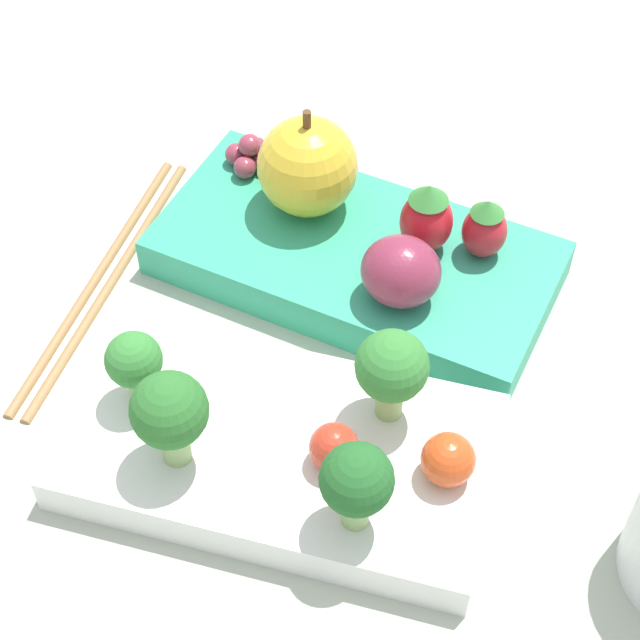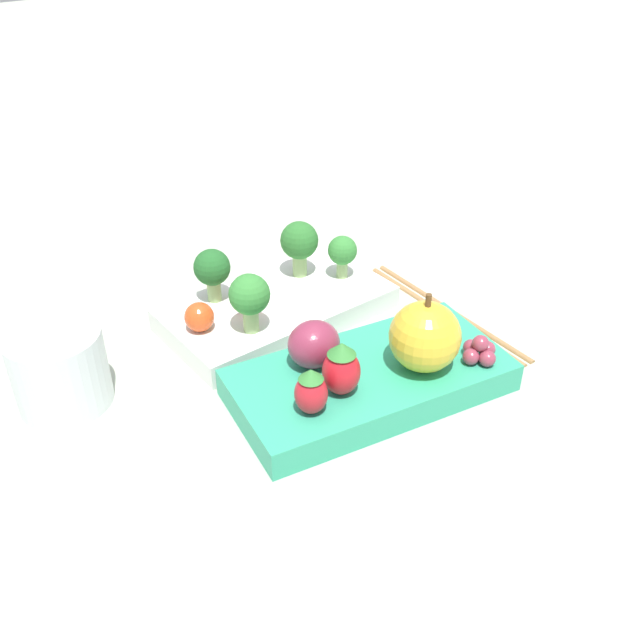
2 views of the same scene
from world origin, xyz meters
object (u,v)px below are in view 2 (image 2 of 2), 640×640
at_px(cherry_tomato_1, 199,317).
at_px(plum, 314,344).
at_px(broccoli_floret_2, 299,242).
at_px(grape_cluster, 479,351).
at_px(broccoli_floret_3, 212,269).
at_px(cherry_tomato_0, 246,295).
at_px(broccoli_floret_1, 342,252).
at_px(broccoli_floret_0, 250,296).
at_px(bento_box_fruit, 370,380).
at_px(apple, 425,337).
at_px(chopsticks_pair, 446,310).
at_px(drinking_cup, 59,369).
at_px(bento_box_savoury, 277,308).
at_px(strawberry_1, 341,369).
at_px(strawberry_0, 311,391).

distance_m(cherry_tomato_1, plum, 0.11).
height_order(broccoli_floret_2, grape_cluster, broccoli_floret_2).
bearing_deg(broccoli_floret_3, cherry_tomato_0, -54.34).
distance_m(broccoli_floret_1, cherry_tomato_0, 0.11).
relative_size(cherry_tomato_1, plum, 0.61).
height_order(broccoli_floret_0, broccoli_floret_1, broccoli_floret_0).
height_order(bento_box_fruit, apple, apple).
bearing_deg(chopsticks_pair, drinking_cup, 167.68).
relative_size(grape_cluster, chopsticks_pair, 0.16).
distance_m(bento_box_savoury, cherry_tomato_1, 0.09).
bearing_deg(apple, bento_box_savoury, 104.43).
distance_m(bento_box_fruit, apple, 0.06).
bearing_deg(plum, broccoli_floret_0, 102.41).
bearing_deg(strawberry_1, cherry_tomato_0, 88.98).
relative_size(bento_box_savoury, apple, 3.21).
bearing_deg(strawberry_0, apple, -2.65).
xyz_separation_m(cherry_tomato_0, strawberry_0, (-0.03, -0.16, 0.01)).
xyz_separation_m(strawberry_1, grape_cluster, (0.12, -0.03, -0.01)).
distance_m(strawberry_0, grape_cluster, 0.15).
relative_size(cherry_tomato_0, grape_cluster, 0.75).
xyz_separation_m(broccoli_floret_0, broccoli_floret_2, (0.09, 0.06, 0.00)).
relative_size(bento_box_savoury, grape_cluster, 6.74).
xyz_separation_m(cherry_tomato_0, strawberry_1, (-0.00, -0.15, 0.01)).
bearing_deg(broccoli_floret_0, broccoli_floret_3, 92.68).
bearing_deg(apple, broccoli_floret_0, 124.66).
bearing_deg(drinking_cup, bento_box_fruit, -31.66).
xyz_separation_m(broccoli_floret_1, cherry_tomato_1, (-0.16, -0.01, -0.01)).
xyz_separation_m(apple, strawberry_1, (-0.07, 0.01, -0.01)).
bearing_deg(strawberry_0, cherry_tomato_1, 97.09).
height_order(cherry_tomato_1, strawberry_1, strawberry_1).
bearing_deg(plum, bento_box_savoury, 74.38).
bearing_deg(strawberry_0, broccoli_floret_0, 81.49).
distance_m(broccoli_floret_1, strawberry_1, 0.18).
height_order(bento_box_savoury, cherry_tomato_1, cherry_tomato_1).
xyz_separation_m(broccoli_floret_2, cherry_tomato_0, (-0.07, -0.02, -0.02)).
height_order(bento_box_fruit, grape_cluster, grape_cluster).
xyz_separation_m(cherry_tomato_1, chopsticks_pair, (0.23, -0.08, -0.03)).
distance_m(apple, chopsticks_pair, 0.14).
height_order(cherry_tomato_0, drinking_cup, drinking_cup).
xyz_separation_m(apple, grape_cluster, (0.04, -0.02, -0.02)).
distance_m(apple, plum, 0.09).
relative_size(broccoli_floret_0, grape_cluster, 1.70).
bearing_deg(broccoli_floret_3, strawberry_1, -84.69).
distance_m(broccoli_floret_2, strawberry_0, 0.21).
bearing_deg(broccoli_floret_1, chopsticks_pair, -51.23).
distance_m(grape_cluster, drinking_cup, 0.34).
bearing_deg(bento_box_savoury, broccoli_floret_3, 148.09).
xyz_separation_m(bento_box_savoury, broccoli_floret_3, (-0.05, 0.03, 0.04)).
height_order(broccoli_floret_1, cherry_tomato_1, broccoli_floret_1).
relative_size(broccoli_floret_1, broccoli_floret_2, 0.77).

